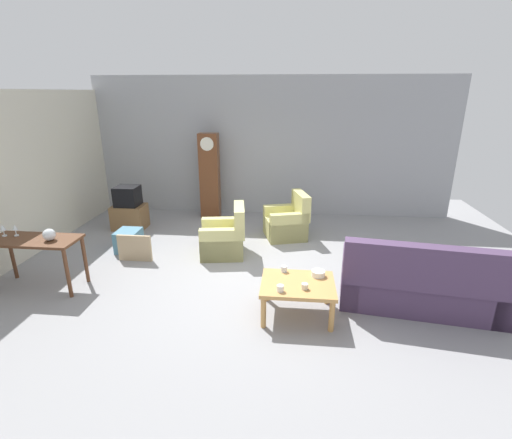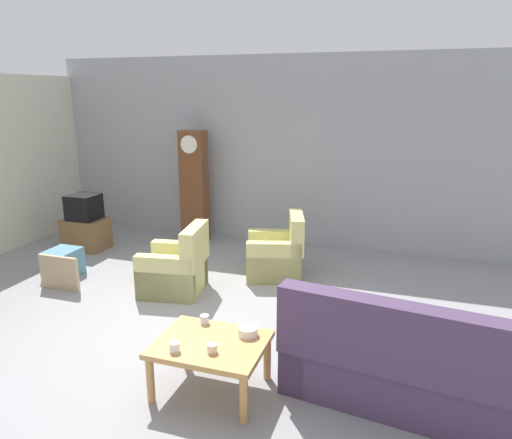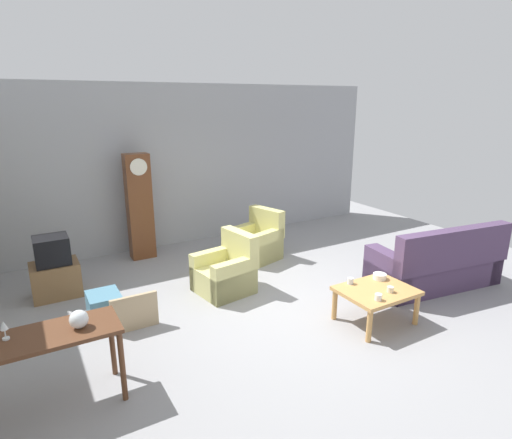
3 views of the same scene
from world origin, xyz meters
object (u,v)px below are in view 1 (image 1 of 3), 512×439
at_px(tv_stand_cabinet, 130,217).
at_px(bowl_white_stacked, 318,273).
at_px(armchair_olive_far, 287,223).
at_px(grandfather_clock, 210,176).
at_px(storage_box_blue, 129,240).
at_px(wine_glass_tall, 3,229).
at_px(couch_floral, 421,285).
at_px(glass_dome_cloche, 49,235).
at_px(cup_white_porcelain, 280,288).
at_px(wine_glass_mid, 15,228).
at_px(coffee_table_wood, 298,287).
at_px(cup_blue_rimmed, 284,269).
at_px(console_table_dark, 35,246).
at_px(cup_cream_tall, 305,286).
at_px(armchair_olive_near, 225,238).
at_px(framed_picture_leaning, 135,248).
at_px(tv_crt, 127,196).

bearing_deg(tv_stand_cabinet, bowl_white_stacked, -35.59).
xyz_separation_m(armchair_olive_far, grandfather_clock, (-1.84, 1.14, 0.68)).
bearing_deg(storage_box_blue, wine_glass_tall, -131.10).
height_order(couch_floral, storage_box_blue, couch_floral).
distance_m(couch_floral, glass_dome_cloche, 5.28).
distance_m(cup_white_porcelain, wine_glass_mid, 4.05).
xyz_separation_m(coffee_table_wood, cup_blue_rimmed, (-0.19, 0.30, 0.11)).
distance_m(console_table_dark, tv_stand_cabinet, 2.68).
distance_m(bowl_white_stacked, wine_glass_tall, 4.66).
bearing_deg(wine_glass_mid, bowl_white_stacked, -2.90).
height_order(storage_box_blue, bowl_white_stacked, bowl_white_stacked).
relative_size(console_table_dark, wine_glass_mid, 7.02).
relative_size(console_table_dark, bowl_white_stacked, 7.10).
height_order(console_table_dark, storage_box_blue, console_table_dark).
bearing_deg(tv_stand_cabinet, couch_floral, -26.74).
height_order(couch_floral, grandfather_clock, grandfather_clock).
bearing_deg(storage_box_blue, wine_glass_mid, -127.46).
height_order(tv_stand_cabinet, cup_cream_tall, cup_cream_tall).
bearing_deg(bowl_white_stacked, cup_blue_rimmed, 169.84).
bearing_deg(wine_glass_mid, armchair_olive_far, 30.76).
xyz_separation_m(glass_dome_cloche, wine_glass_tall, (-0.78, 0.09, 0.03)).
height_order(couch_floral, console_table_dark, couch_floral).
bearing_deg(cup_blue_rimmed, glass_dome_cloche, 179.50).
bearing_deg(bowl_white_stacked, cup_white_porcelain, -137.30).
bearing_deg(coffee_table_wood, console_table_dark, 174.67).
bearing_deg(storage_box_blue, glass_dome_cloche, -106.91).
relative_size(armchair_olive_near, wine_glass_mid, 4.97).
bearing_deg(bowl_white_stacked, wine_glass_tall, 177.54).
bearing_deg(grandfather_clock, cup_white_porcelain, -66.74).
bearing_deg(framed_picture_leaning, cup_cream_tall, -28.14).
distance_m(console_table_dark, framed_picture_leaning, 1.54).
bearing_deg(framed_picture_leaning, coffee_table_wood, -26.42).
relative_size(bowl_white_stacked, wine_glass_mid, 0.99).
bearing_deg(cup_blue_rimmed, wine_glass_mid, 177.95).
distance_m(couch_floral, wine_glass_tall, 6.06).
distance_m(armchair_olive_near, tv_stand_cabinet, 2.58).
xyz_separation_m(cup_blue_rimmed, cup_cream_tall, (0.27, -0.45, -0.00)).
distance_m(framed_picture_leaning, cup_white_porcelain, 3.10).
height_order(couch_floral, bowl_white_stacked, couch_floral).
distance_m(tv_crt, cup_white_porcelain, 4.70).
bearing_deg(armchair_olive_far, tv_crt, 177.16).
distance_m(tv_stand_cabinet, glass_dome_cloche, 2.74).
distance_m(armchair_olive_far, coffee_table_wood, 2.84).
xyz_separation_m(grandfather_clock, tv_crt, (-1.59, -0.97, -0.26)).
distance_m(console_table_dark, cup_white_porcelain, 3.71).
bearing_deg(cup_blue_rimmed, coffee_table_wood, -57.45).
distance_m(armchair_olive_near, wine_glass_tall, 3.43).
distance_m(armchair_olive_near, bowl_white_stacked, 2.29).
height_order(tv_crt, framed_picture_leaning, tv_crt).
height_order(coffee_table_wood, wine_glass_tall, wine_glass_tall).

